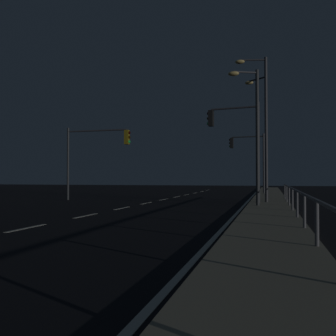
# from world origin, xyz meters

# --- Properties ---
(ground_plane) EXTENTS (112.00, 112.00, 0.00)m
(ground_plane) POSITION_xyz_m (0.00, 17.50, 0.00)
(ground_plane) COLOR black
(ground_plane) RESTS_ON ground
(sidewalk_right) EXTENTS (2.25, 77.00, 0.14)m
(sidewalk_right) POSITION_xyz_m (7.27, 17.50, 0.07)
(sidewalk_right) COLOR gray
(sidewalk_right) RESTS_ON ground
(lane_markings_center) EXTENTS (0.14, 50.00, 0.01)m
(lane_markings_center) POSITION_xyz_m (0.00, 21.00, 0.01)
(lane_markings_center) COLOR silver
(lane_markings_center) RESTS_ON ground
(lane_edge_line) EXTENTS (0.14, 53.00, 0.01)m
(lane_edge_line) POSITION_xyz_m (5.89, 22.50, 0.01)
(lane_edge_line) COLOR silver
(lane_edge_line) RESTS_ON ground
(traffic_light_near_left) EXTENTS (3.19, 0.52, 5.37)m
(traffic_light_near_left) POSITION_xyz_m (5.45, 34.32, 3.88)
(traffic_light_near_left) COLOR #38383D
(traffic_light_near_left) RESTS_ON sidewalk_right
(traffic_light_mid_right) EXTENTS (4.75, 0.36, 5.03)m
(traffic_light_mid_right) POSITION_xyz_m (-4.25, 22.91, 3.60)
(traffic_light_mid_right) COLOR #2D3033
(traffic_light_mid_right) RESTS_ON ground
(traffic_light_near_right) EXTENTS (3.10, 0.65, 5.75)m
(traffic_light_near_right) POSITION_xyz_m (5.43, 21.34, 4.13)
(traffic_light_near_right) COLOR #4C4C51
(traffic_light_near_right) RESTS_ON sidewalk_right
(street_lamp_corner) EXTENTS (1.85, 0.57, 8.48)m
(street_lamp_corner) POSITION_xyz_m (6.86, 21.71, 5.13)
(street_lamp_corner) COLOR #38383D
(street_lamp_corner) RESTS_ON sidewalk_right
(street_lamp_across_street) EXTENTS (1.47, 1.16, 8.06)m
(street_lamp_across_street) POSITION_xyz_m (6.89, 24.27, 4.90)
(street_lamp_across_street) COLOR #2D3033
(street_lamp_across_street) RESTS_ON sidewalk_right
(street_lamp_median) EXTENTS (1.53, 0.77, 6.99)m
(street_lamp_median) POSITION_xyz_m (6.47, 18.78, 4.33)
(street_lamp_median) COLOR #2D3033
(street_lamp_median) RESTS_ON sidewalk_right
(barrier_fence) EXTENTS (0.09, 27.42, 0.98)m
(barrier_fence) POSITION_xyz_m (8.24, 11.66, 0.88)
(barrier_fence) COLOR #59595E
(barrier_fence) RESTS_ON sidewalk_right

